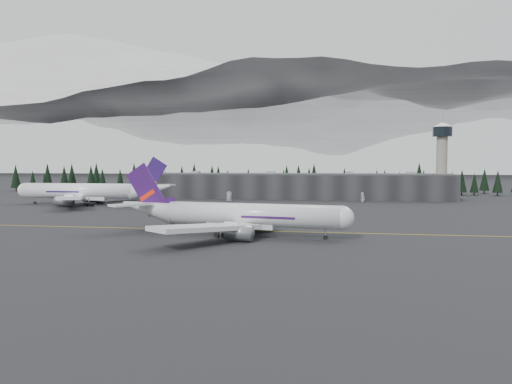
% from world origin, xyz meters
% --- Properties ---
extents(ground, '(1400.00, 1400.00, 0.00)m').
position_xyz_m(ground, '(0.00, 0.00, 0.00)').
color(ground, black).
rests_on(ground, ground).
extents(taxiline, '(400.00, 0.40, 0.02)m').
position_xyz_m(taxiline, '(0.00, -2.00, 0.01)').
color(taxiline, gold).
rests_on(taxiline, ground).
extents(terminal, '(160.00, 30.00, 12.60)m').
position_xyz_m(terminal, '(0.00, 125.00, 6.30)').
color(terminal, black).
rests_on(terminal, ground).
extents(control_tower, '(10.00, 10.00, 37.70)m').
position_xyz_m(control_tower, '(75.00, 128.00, 23.41)').
color(control_tower, gray).
rests_on(control_tower, ground).
extents(treeline, '(360.00, 20.00, 15.00)m').
position_xyz_m(treeline, '(0.00, 162.00, 7.50)').
color(treeline, black).
rests_on(treeline, ground).
extents(mountain_ridge, '(4400.00, 900.00, 420.00)m').
position_xyz_m(mountain_ridge, '(0.00, 1000.00, 0.00)').
color(mountain_ridge, white).
rests_on(mountain_ridge, ground).
extents(jet_main, '(60.79, 55.77, 17.94)m').
position_xyz_m(jet_main, '(-0.98, -10.58, 5.06)').
color(jet_main, silver).
rests_on(jet_main, ground).
extents(jet_parked, '(70.27, 64.86, 20.66)m').
position_xyz_m(jet_parked, '(-78.96, 66.78, 5.83)').
color(jet_parked, white).
rests_on(jet_parked, ground).
extents(gse_vehicle_a, '(2.80, 5.02, 1.33)m').
position_xyz_m(gse_vehicle_a, '(-25.22, 94.72, 0.66)').
color(gse_vehicle_a, silver).
rests_on(gse_vehicle_a, ground).
extents(gse_vehicle_b, '(4.99, 3.02, 1.59)m').
position_xyz_m(gse_vehicle_b, '(35.81, 101.30, 0.79)').
color(gse_vehicle_b, silver).
rests_on(gse_vehicle_b, ground).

